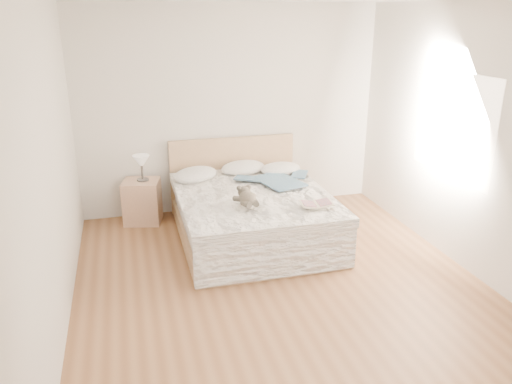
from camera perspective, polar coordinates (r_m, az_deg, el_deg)
floor at (r=5.09m, az=2.83°, el=-10.51°), size 4.00×4.50×0.00m
wall_back at (r=6.69m, az=-2.91°, el=9.27°), size 4.00×0.02×2.70m
wall_front at (r=2.66m, az=18.35°, el=-8.48°), size 4.00×0.02×2.70m
wall_left at (r=4.40m, az=-22.55°, el=2.17°), size 0.02×4.50×2.70m
wall_right at (r=5.51m, az=23.41°, el=5.38°), size 0.02×4.50×2.70m
window at (r=5.71m, az=21.63°, el=7.12°), size 0.02×1.30×1.10m
bed at (r=5.99m, az=-0.59°, el=-2.40°), size 1.72×2.14×1.00m
nightstand at (r=6.59m, az=-12.86°, el=-1.06°), size 0.53×0.49×0.56m
table_lamp at (r=6.44m, az=-12.96°, el=3.30°), size 0.27×0.27×0.33m
pillow_left at (r=6.35m, az=-6.96°, el=1.96°), size 0.75×0.68×0.18m
pillow_middle at (r=6.59m, az=-1.50°, el=2.78°), size 0.69×0.56×0.18m
pillow_right at (r=6.56m, az=2.81°, el=2.67°), size 0.57×0.43×0.16m
blouse at (r=6.10m, az=2.65°, el=1.25°), size 0.85×0.88×0.03m
photo_book at (r=6.23m, az=-6.83°, el=1.51°), size 0.34×0.26×0.02m
childrens_book at (r=5.39m, az=6.90°, el=-1.41°), size 0.38×0.27×0.02m
teddy_bear at (r=5.32m, az=-0.96°, el=-1.35°), size 0.27×0.35×0.17m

